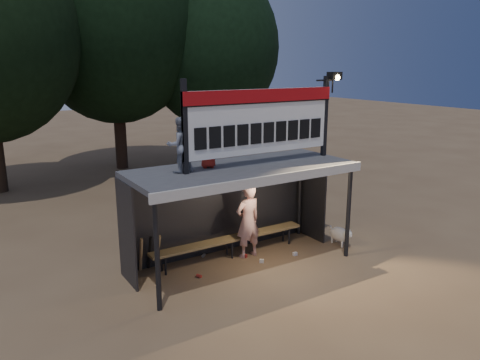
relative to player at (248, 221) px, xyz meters
name	(u,v)px	position (x,y,z in m)	size (l,w,h in m)	color
ground	(242,265)	(-0.38, -0.34, -0.89)	(80.00, 80.00, 0.00)	brown
player	(248,221)	(0.00, 0.00, 0.00)	(0.65, 0.43, 1.79)	white
child_a	(180,145)	(-1.77, -0.16, 2.00)	(0.55, 0.43, 1.14)	slate
child_b	(208,148)	(-1.07, -0.06, 1.85)	(0.41, 0.27, 0.84)	maroon
dugout_shelter	(236,185)	(-0.38, -0.10, 0.95)	(5.10, 2.08, 2.32)	#3C3C3E
scoreboard_assembly	(264,119)	(0.17, -0.35, 2.43)	(4.10, 0.27, 1.99)	black
bench	(230,240)	(-0.38, 0.21, -0.46)	(4.00, 0.35, 0.48)	olive
tree_mid	(113,22)	(0.62, 11.16, 5.27)	(7.22, 7.22, 10.36)	black
tree_right	(211,47)	(4.62, 10.16, 4.29)	(6.08, 6.08, 8.72)	black
dog	(341,234)	(2.40, -0.65, -0.61)	(0.36, 0.81, 0.49)	beige
bats	(145,254)	(-2.39, 0.48, -0.46)	(0.68, 0.35, 0.84)	#966F46
litter	(243,260)	(-0.27, -0.20, -0.86)	(2.62, 1.20, 0.08)	#A1201B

